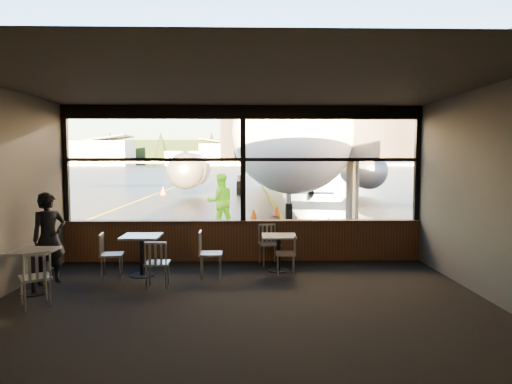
{
  "coord_description": "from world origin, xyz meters",
  "views": [
    {
      "loc": [
        0.05,
        -10.25,
        2.29
      ],
      "look_at": [
        0.31,
        1.0,
        1.5
      ],
      "focal_mm": 32.0,
      "sensor_mm": 36.0,
      "label": 1
    }
  ],
  "objects_px": {
    "chair_near_n": "(269,245)",
    "passenger": "(49,238)",
    "jet_bridge": "(348,158)",
    "cone_nose": "(254,215)",
    "airliner": "(276,105)",
    "chair_near_w": "(211,254)",
    "chair_left_s": "(35,278)",
    "chair_mid_s": "(158,264)",
    "ground_crew": "(220,202)",
    "cafe_table_near": "(279,253)",
    "cafe_table_mid": "(142,256)",
    "cone_extra": "(277,210)",
    "cone_wing": "(163,190)",
    "chair_mid_w": "(112,255)",
    "cafe_table_left": "(33,272)",
    "chair_near_e": "(286,254)"
  },
  "relations": [
    {
      "from": "jet_bridge",
      "to": "cone_nose",
      "type": "bearing_deg",
      "value": 155.91
    },
    {
      "from": "cafe_table_left",
      "to": "chair_near_n",
      "type": "height_order",
      "value": "chair_near_n"
    },
    {
      "from": "cafe_table_mid",
      "to": "chair_left_s",
      "type": "bearing_deg",
      "value": -123.75
    },
    {
      "from": "cone_wing",
      "to": "passenger",
      "type": "bearing_deg",
      "value": -85.22
    },
    {
      "from": "cafe_table_left",
      "to": "chair_mid_w",
      "type": "xyz_separation_m",
      "value": [
        1.01,
        1.12,
        0.05
      ]
    },
    {
      "from": "chair_mid_s",
      "to": "cone_extra",
      "type": "relative_size",
      "value": 2.0
    },
    {
      "from": "cone_wing",
      "to": "jet_bridge",
      "type": "bearing_deg",
      "value": -58.05
    },
    {
      "from": "cafe_table_near",
      "to": "passenger",
      "type": "xyz_separation_m",
      "value": [
        -4.3,
        -0.86,
        0.47
      ]
    },
    {
      "from": "chair_near_w",
      "to": "chair_mid_s",
      "type": "height_order",
      "value": "chair_near_w"
    },
    {
      "from": "chair_left_s",
      "to": "cone_wing",
      "type": "xyz_separation_m",
      "value": [
        -2.17,
        23.1,
        -0.17
      ]
    },
    {
      "from": "jet_bridge",
      "to": "cone_nose",
      "type": "xyz_separation_m",
      "value": [
        -3.24,
        1.45,
        -2.15
      ]
    },
    {
      "from": "airliner",
      "to": "cafe_table_mid",
      "type": "distance_m",
      "value": 21.99
    },
    {
      "from": "chair_near_n",
      "to": "chair_mid_w",
      "type": "relative_size",
      "value": 1.02
    },
    {
      "from": "chair_mid_s",
      "to": "ground_crew",
      "type": "height_order",
      "value": "ground_crew"
    },
    {
      "from": "cafe_table_mid",
      "to": "passenger",
      "type": "bearing_deg",
      "value": -161.89
    },
    {
      "from": "chair_near_w",
      "to": "cafe_table_left",
      "type": "bearing_deg",
      "value": -72.24
    },
    {
      "from": "cafe_table_near",
      "to": "chair_near_w",
      "type": "bearing_deg",
      "value": -159.61
    },
    {
      "from": "cafe_table_mid",
      "to": "passenger",
      "type": "distance_m",
      "value": 1.72
    },
    {
      "from": "jet_bridge",
      "to": "chair_mid_w",
      "type": "relative_size",
      "value": 12.49
    },
    {
      "from": "cafe_table_mid",
      "to": "ground_crew",
      "type": "xyz_separation_m",
      "value": [
        1.22,
        5.96,
        0.52
      ]
    },
    {
      "from": "chair_mid_w",
      "to": "ground_crew",
      "type": "height_order",
      "value": "ground_crew"
    },
    {
      "from": "chair_near_e",
      "to": "chair_left_s",
      "type": "height_order",
      "value": "chair_left_s"
    },
    {
      "from": "chair_near_e",
      "to": "cone_nose",
      "type": "height_order",
      "value": "chair_near_e"
    },
    {
      "from": "chair_near_n",
      "to": "passenger",
      "type": "bearing_deg",
      "value": 6.72
    },
    {
      "from": "cafe_table_left",
      "to": "ground_crew",
      "type": "distance_m",
      "value": 7.68
    },
    {
      "from": "cafe_table_near",
      "to": "chair_mid_w",
      "type": "distance_m",
      "value": 3.32
    },
    {
      "from": "cafe_table_left",
      "to": "cone_extra",
      "type": "height_order",
      "value": "cafe_table_left"
    },
    {
      "from": "cafe_table_near",
      "to": "cafe_table_left",
      "type": "xyz_separation_m",
      "value": [
        -4.3,
        -1.52,
        0.01
      ]
    },
    {
      "from": "chair_near_n",
      "to": "chair_mid_s",
      "type": "distance_m",
      "value": 2.74
    },
    {
      "from": "airliner",
      "to": "chair_mid_s",
      "type": "height_order",
      "value": "airliner"
    },
    {
      "from": "airliner",
      "to": "chair_near_w",
      "type": "xyz_separation_m",
      "value": [
        -2.66,
        -21.08,
        -5.39
      ]
    },
    {
      "from": "airliner",
      "to": "chair_left_s",
      "type": "distance_m",
      "value": 23.98
    },
    {
      "from": "chair_mid_w",
      "to": "chair_mid_s",
      "type": "bearing_deg",
      "value": 46.14
    },
    {
      "from": "cafe_table_near",
      "to": "chair_near_n",
      "type": "distance_m",
      "value": 0.62
    },
    {
      "from": "chair_near_e",
      "to": "chair_near_n",
      "type": "relative_size",
      "value": 0.93
    },
    {
      "from": "cafe_table_near",
      "to": "chair_mid_s",
      "type": "distance_m",
      "value": 2.54
    },
    {
      "from": "cafe_table_left",
      "to": "chair_mid_s",
      "type": "xyz_separation_m",
      "value": [
        2.04,
        0.36,
        0.05
      ]
    },
    {
      "from": "chair_left_s",
      "to": "jet_bridge",
      "type": "bearing_deg",
      "value": 18.95
    },
    {
      "from": "chair_near_n",
      "to": "chair_near_w",
      "type": "bearing_deg",
      "value": 30.03
    },
    {
      "from": "passenger",
      "to": "chair_left_s",
      "type": "bearing_deg",
      "value": -119.87
    },
    {
      "from": "chair_mid_s",
      "to": "ground_crew",
      "type": "distance_m",
      "value": 6.84
    },
    {
      "from": "cafe_table_near",
      "to": "passenger",
      "type": "relative_size",
      "value": 0.44
    },
    {
      "from": "chair_mid_w",
      "to": "chair_left_s",
      "type": "bearing_deg",
      "value": -27.87
    },
    {
      "from": "cafe_table_left",
      "to": "chair_near_w",
      "type": "height_order",
      "value": "chair_near_w"
    },
    {
      "from": "cone_wing",
      "to": "cafe_table_near",
      "type": "bearing_deg",
      "value": -73.68
    },
    {
      "from": "cafe_table_mid",
      "to": "cone_wing",
      "type": "bearing_deg",
      "value": 99.09
    },
    {
      "from": "cone_wing",
      "to": "cafe_table_mid",
      "type": "bearing_deg",
      "value": -80.91
    },
    {
      "from": "cone_wing",
      "to": "cone_extra",
      "type": "xyz_separation_m",
      "value": [
        6.74,
        -11.43,
        -0.07
      ]
    },
    {
      "from": "ground_crew",
      "to": "chair_left_s",
      "type": "bearing_deg",
      "value": 57.33
    },
    {
      "from": "cafe_table_near",
      "to": "passenger",
      "type": "bearing_deg",
      "value": -168.73
    }
  ]
}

